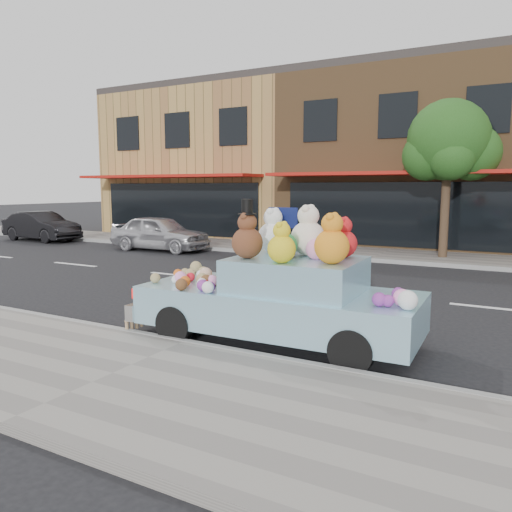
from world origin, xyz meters
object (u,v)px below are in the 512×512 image
Objects in this scene: street_tree at (449,147)px; art_car at (280,293)px; car_dark at (41,226)px; car_silver at (160,233)px.

art_car is (-0.90, -10.61, -2.90)m from street_tree.
art_car is (16.07, -8.33, 0.14)m from car_dark.
car_dark is 0.88× the size of art_car.
street_tree is 1.31× the size of car_silver.
street_tree reaches higher than art_car.
street_tree is at bearing 83.45° from art_car.
street_tree is at bearing -76.75° from car_silver.
car_dark is (-16.97, -2.28, -3.04)m from street_tree.
car_silver is 12.17m from art_car.
car_silver reaches higher than car_dark.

